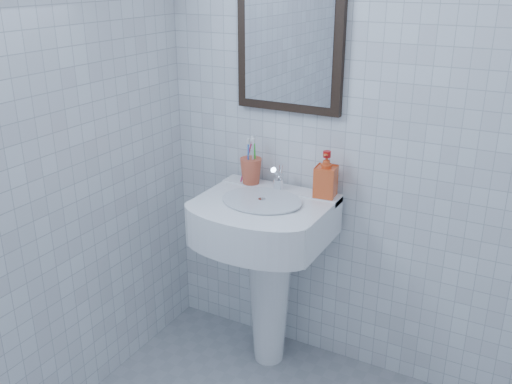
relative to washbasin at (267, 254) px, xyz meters
The scene contains 6 objects.
wall_back 0.83m from the washbasin, 23.95° to the left, with size 2.20×0.02×2.50m, color silver.
washbasin is the anchor object (origin of this frame).
faucet 0.35m from the washbasin, 90.00° to the left, with size 0.05×0.11×0.12m.
toothbrush_cup 0.40m from the washbasin, 142.16° to the left, with size 0.10×0.10×0.12m, color #C85134, non-canonical shape.
soap_dispenser 0.47m from the washbasin, 30.30° to the left, with size 0.09×0.10×0.21m, color red.
wall_mirror 0.97m from the washbasin, 90.00° to the left, with size 0.50×0.04×0.62m.
Camera 1 is at (0.60, -1.12, 1.84)m, focal length 40.00 mm.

